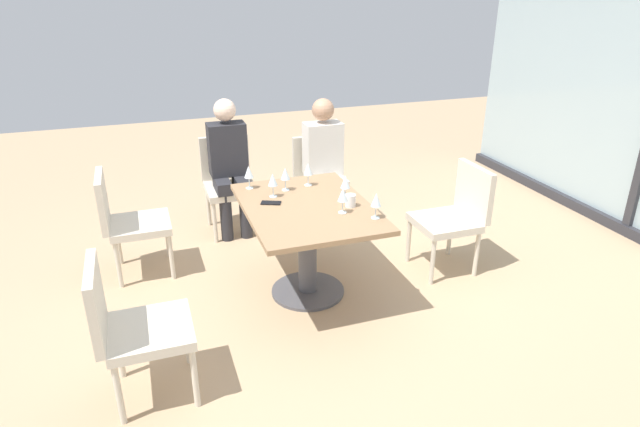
% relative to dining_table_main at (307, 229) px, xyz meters
% --- Properties ---
extents(ground_plane, '(12.00, 12.00, 0.00)m').
position_rel_dining_table_main_xyz_m(ground_plane, '(0.00, 0.00, -0.54)').
color(ground_plane, tan).
extents(dining_table_main, '(1.22, 0.89, 0.73)m').
position_rel_dining_table_main_xyz_m(dining_table_main, '(0.00, 0.00, 0.00)').
color(dining_table_main, '#997551').
rests_on(dining_table_main, ground_plane).
extents(chair_far_left, '(0.50, 0.46, 0.87)m').
position_rel_dining_table_main_xyz_m(chair_far_left, '(-1.13, 0.50, -0.05)').
color(chair_far_left, beige).
rests_on(chair_far_left, ground_plane).
extents(chair_side_end, '(0.50, 0.46, 0.87)m').
position_rel_dining_table_main_xyz_m(chair_side_end, '(-1.40, -0.33, -0.05)').
color(chair_side_end, beige).
rests_on(chair_side_end, ground_plane).
extents(chair_front_right, '(0.46, 0.50, 0.87)m').
position_rel_dining_table_main_xyz_m(chair_front_right, '(0.75, -1.26, -0.05)').
color(chair_front_right, beige).
rests_on(chair_front_right, ground_plane).
extents(chair_near_window, '(0.46, 0.51, 0.87)m').
position_rel_dining_table_main_xyz_m(chair_near_window, '(0.00, 1.26, -0.05)').
color(chair_near_window, beige).
rests_on(chair_near_window, ground_plane).
extents(chair_front_left, '(0.46, 0.50, 0.87)m').
position_rel_dining_table_main_xyz_m(chair_front_left, '(-0.75, -1.26, -0.05)').
color(chair_front_left, beige).
rests_on(chair_front_left, ground_plane).
extents(person_far_left, '(0.39, 0.34, 1.26)m').
position_rel_dining_table_main_xyz_m(person_far_left, '(-1.02, 0.50, 0.16)').
color(person_far_left, silver).
rests_on(person_far_left, ground_plane).
extents(person_side_end, '(0.39, 0.34, 1.26)m').
position_rel_dining_table_main_xyz_m(person_side_end, '(-1.29, -0.33, 0.16)').
color(person_side_end, '#28282D').
rests_on(person_side_end, ground_plane).
extents(wine_glass_0, '(0.07, 0.07, 0.18)m').
position_rel_dining_table_main_xyz_m(wine_glass_0, '(-0.47, -0.32, 0.32)').
color(wine_glass_0, silver).
rests_on(wine_glass_0, dining_table_main).
extents(wine_glass_1, '(0.07, 0.07, 0.18)m').
position_rel_dining_table_main_xyz_m(wine_glass_1, '(0.21, 0.19, 0.32)').
color(wine_glass_1, silver).
rests_on(wine_glass_1, dining_table_main).
extents(wine_glass_2, '(0.07, 0.07, 0.18)m').
position_rel_dining_table_main_xyz_m(wine_glass_2, '(-0.02, 0.30, 0.32)').
color(wine_glass_2, silver).
rests_on(wine_glass_2, dining_table_main).
extents(wine_glass_3, '(0.07, 0.07, 0.18)m').
position_rel_dining_table_main_xyz_m(wine_glass_3, '(-0.34, -0.06, 0.32)').
color(wine_glass_3, silver).
rests_on(wine_glass_3, dining_table_main).
extents(wine_glass_4, '(0.07, 0.07, 0.18)m').
position_rel_dining_table_main_xyz_m(wine_glass_4, '(-0.24, -0.19, 0.32)').
color(wine_glass_4, silver).
rests_on(wine_glass_4, dining_table_main).
extents(wine_glass_5, '(0.07, 0.07, 0.18)m').
position_rel_dining_table_main_xyz_m(wine_glass_5, '(-0.39, 0.13, 0.32)').
color(wine_glass_5, silver).
rests_on(wine_glass_5, dining_table_main).
extents(wine_glass_6, '(0.07, 0.07, 0.18)m').
position_rel_dining_table_main_xyz_m(wine_glass_6, '(0.37, 0.37, 0.32)').
color(wine_glass_6, silver).
rests_on(wine_glass_6, dining_table_main).
extents(coffee_cup, '(0.08, 0.08, 0.09)m').
position_rel_dining_table_main_xyz_m(coffee_cup, '(0.12, 0.29, 0.23)').
color(coffee_cup, white).
rests_on(coffee_cup, dining_table_main).
extents(cell_phone_on_table, '(0.12, 0.16, 0.01)m').
position_rel_dining_table_main_xyz_m(cell_phone_on_table, '(-0.12, -0.24, 0.19)').
color(cell_phone_on_table, black).
rests_on(cell_phone_on_table, dining_table_main).
extents(handbag_0, '(0.32, 0.21, 0.28)m').
position_rel_dining_table_main_xyz_m(handbag_0, '(-1.05, -0.00, -0.40)').
color(handbag_0, silver).
rests_on(handbag_0, ground_plane).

